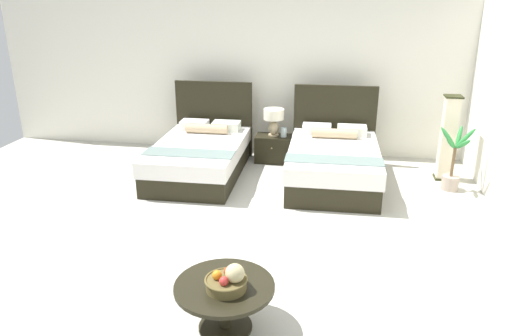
{
  "coord_description": "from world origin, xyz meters",
  "views": [
    {
      "loc": [
        1.01,
        -5.19,
        2.71
      ],
      "look_at": [
        0.06,
        0.48,
        0.59
      ],
      "focal_mm": 33.81,
      "sensor_mm": 36.0,
      "label": 1
    }
  ],
  "objects_px": {
    "bed_near_window": "(201,155)",
    "table_lamp": "(274,118)",
    "bed_near_corner": "(333,161)",
    "floor_lamp_corner": "(448,138)",
    "nightstand": "(273,148)",
    "fruit_bowl": "(228,280)",
    "vase": "(284,132)",
    "potted_palm": "(453,168)",
    "coffee_table": "(225,295)"
  },
  "relations": [
    {
      "from": "potted_palm",
      "to": "coffee_table",
      "type": "bearing_deg",
      "value": -125.56
    },
    {
      "from": "floor_lamp_corner",
      "to": "bed_near_corner",
      "type": "bearing_deg",
      "value": -166.21
    },
    {
      "from": "floor_lamp_corner",
      "to": "fruit_bowl",
      "type": "bearing_deg",
      "value": -121.42
    },
    {
      "from": "bed_near_corner",
      "to": "fruit_bowl",
      "type": "distance_m",
      "value": 3.71
    },
    {
      "from": "bed_near_window",
      "to": "floor_lamp_corner",
      "type": "relative_size",
      "value": 1.67
    },
    {
      "from": "bed_near_corner",
      "to": "floor_lamp_corner",
      "type": "bearing_deg",
      "value": 13.79
    },
    {
      "from": "potted_palm",
      "to": "floor_lamp_corner",
      "type": "bearing_deg",
      "value": 92.8
    },
    {
      "from": "coffee_table",
      "to": "vase",
      "type": "bearing_deg",
      "value": 89.93
    },
    {
      "from": "coffee_table",
      "to": "floor_lamp_corner",
      "type": "distance_m",
      "value": 4.71
    },
    {
      "from": "floor_lamp_corner",
      "to": "potted_palm",
      "type": "distance_m",
      "value": 0.54
    },
    {
      "from": "vase",
      "to": "fruit_bowl",
      "type": "distance_m",
      "value": 4.35
    },
    {
      "from": "floor_lamp_corner",
      "to": "nightstand",
      "type": "bearing_deg",
      "value": 172.3
    },
    {
      "from": "vase",
      "to": "fruit_bowl",
      "type": "height_order",
      "value": "fruit_bowl"
    },
    {
      "from": "nightstand",
      "to": "fruit_bowl",
      "type": "distance_m",
      "value": 4.4
    },
    {
      "from": "bed_near_corner",
      "to": "fruit_bowl",
      "type": "xyz_separation_m",
      "value": [
        -0.79,
        -3.62,
        0.19
      ]
    },
    {
      "from": "fruit_bowl",
      "to": "coffee_table",
      "type": "bearing_deg",
      "value": 127.49
    },
    {
      "from": "bed_near_window",
      "to": "table_lamp",
      "type": "bearing_deg",
      "value": 37.05
    },
    {
      "from": "table_lamp",
      "to": "potted_palm",
      "type": "distance_m",
      "value": 2.85
    },
    {
      "from": "coffee_table",
      "to": "floor_lamp_corner",
      "type": "relative_size",
      "value": 0.65
    },
    {
      "from": "nightstand",
      "to": "vase",
      "type": "bearing_deg",
      "value": -12.76
    },
    {
      "from": "bed_near_corner",
      "to": "potted_palm",
      "type": "height_order",
      "value": "bed_near_corner"
    },
    {
      "from": "coffee_table",
      "to": "fruit_bowl",
      "type": "bearing_deg",
      "value": -52.51
    },
    {
      "from": "bed_near_window",
      "to": "vase",
      "type": "bearing_deg",
      "value": 30.81
    },
    {
      "from": "nightstand",
      "to": "bed_near_corner",
      "type": "bearing_deg",
      "value": -37.53
    },
    {
      "from": "coffee_table",
      "to": "table_lamp",
      "type": "bearing_deg",
      "value": 92.25
    },
    {
      "from": "bed_near_corner",
      "to": "nightstand",
      "type": "xyz_separation_m",
      "value": [
        -1.0,
        0.77,
        -0.1
      ]
    },
    {
      "from": "bed_near_window",
      "to": "table_lamp",
      "type": "xyz_separation_m",
      "value": [
        1.04,
        0.79,
        0.44
      ]
    },
    {
      "from": "fruit_bowl",
      "to": "table_lamp",
      "type": "bearing_deg",
      "value": 92.79
    },
    {
      "from": "table_lamp",
      "to": "floor_lamp_corner",
      "type": "distance_m",
      "value": 2.7
    },
    {
      "from": "coffee_table",
      "to": "nightstand",
      "type": "bearing_deg",
      "value": 92.26
    },
    {
      "from": "bed_near_window",
      "to": "bed_near_corner",
      "type": "bearing_deg",
      "value": -0.14
    },
    {
      "from": "table_lamp",
      "to": "potted_palm",
      "type": "relative_size",
      "value": 0.48
    },
    {
      "from": "table_lamp",
      "to": "potted_palm",
      "type": "height_order",
      "value": "potted_palm"
    },
    {
      "from": "nightstand",
      "to": "bed_near_window",
      "type": "bearing_deg",
      "value": -143.65
    },
    {
      "from": "nightstand",
      "to": "floor_lamp_corner",
      "type": "distance_m",
      "value": 2.73
    },
    {
      "from": "bed_near_window",
      "to": "table_lamp",
      "type": "relative_size",
      "value": 4.82
    },
    {
      "from": "bed_near_window",
      "to": "fruit_bowl",
      "type": "bearing_deg",
      "value": -70.88
    },
    {
      "from": "bed_near_window",
      "to": "coffee_table",
      "type": "distance_m",
      "value": 3.77
    },
    {
      "from": "potted_palm",
      "to": "fruit_bowl",
      "type": "bearing_deg",
      "value": -124.66
    },
    {
      "from": "vase",
      "to": "fruit_bowl",
      "type": "xyz_separation_m",
      "value": [
        0.04,
        -4.35,
        -0.02
      ]
    },
    {
      "from": "bed_near_corner",
      "to": "fruit_bowl",
      "type": "bearing_deg",
      "value": -102.31
    },
    {
      "from": "fruit_bowl",
      "to": "floor_lamp_corner",
      "type": "relative_size",
      "value": 0.27
    },
    {
      "from": "nightstand",
      "to": "coffee_table",
      "type": "distance_m",
      "value": 4.34
    },
    {
      "from": "coffee_table",
      "to": "fruit_bowl",
      "type": "height_order",
      "value": "fruit_bowl"
    },
    {
      "from": "potted_palm",
      "to": "vase",
      "type": "bearing_deg",
      "value": 163.2
    },
    {
      "from": "bed_near_corner",
      "to": "coffee_table",
      "type": "xyz_separation_m",
      "value": [
        -0.83,
        -3.56,
        0.0
      ]
    },
    {
      "from": "bed_near_corner",
      "to": "floor_lamp_corner",
      "type": "xyz_separation_m",
      "value": [
        1.67,
        0.41,
        0.32
      ]
    },
    {
      "from": "floor_lamp_corner",
      "to": "potted_palm",
      "type": "relative_size",
      "value": 1.37
    },
    {
      "from": "table_lamp",
      "to": "fruit_bowl",
      "type": "distance_m",
      "value": 4.42
    },
    {
      "from": "bed_near_corner",
      "to": "table_lamp",
      "type": "height_order",
      "value": "bed_near_corner"
    }
  ]
}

